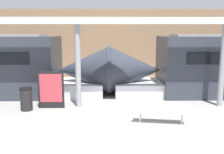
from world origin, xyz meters
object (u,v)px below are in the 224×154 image
object	(u,v)px
poster_board	(51,90)
support_column_near	(78,66)
bench_near	(161,110)
support_column_far	(222,66)
trash_bin	(26,99)

from	to	relation	value
poster_board	support_column_near	bearing A→B (deg)	12.19
bench_near	support_column_far	world-z (taller)	support_column_far
poster_board	support_column_near	world-z (taller)	support_column_near
trash_bin	support_column_near	size ratio (longest dim) A/B	0.27
trash_bin	poster_board	distance (m)	1.10
bench_near	trash_bin	bearing A→B (deg)	171.20
bench_near	support_column_near	size ratio (longest dim) A/B	0.53
trash_bin	support_column_far	bearing A→B (deg)	3.69
poster_board	trash_bin	bearing A→B (deg)	-163.29
support_column_near	support_column_far	bearing A→B (deg)	0.00
bench_near	support_column_near	distance (m)	4.18
support_column_near	support_column_far	distance (m)	6.41
bench_near	poster_board	bearing A→B (deg)	164.28
bench_near	support_column_far	distance (m)	4.09
support_column_far	poster_board	bearing A→B (deg)	-178.09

